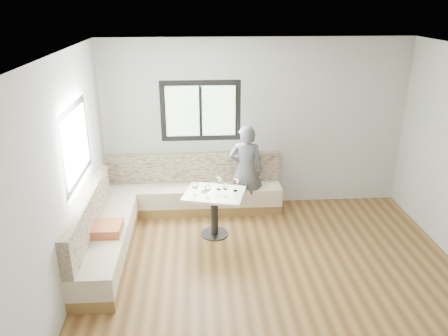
{
  "coord_description": "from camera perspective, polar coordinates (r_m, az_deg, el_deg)",
  "views": [
    {
      "loc": [
        -0.98,
        -4.41,
        3.37
      ],
      "look_at": [
        -0.59,
        1.5,
        1.04
      ],
      "focal_mm": 35.0,
      "sensor_mm": 36.0,
      "label": 1
    }
  ],
  "objects": [
    {
      "name": "table",
      "position": [
        6.47,
        -1.27,
        -4.65
      ],
      "size": [
        0.99,
        0.85,
        0.7
      ],
      "rotation": [
        0.0,
        0.0,
        -0.26
      ],
      "color": "black",
      "rests_on": "ground"
    },
    {
      "name": "wine_glass_e",
      "position": [
        6.4,
        1.54,
        -1.8
      ],
      "size": [
        0.09,
        0.09,
        0.21
      ],
      "color": "white",
      "rests_on": "table"
    },
    {
      "name": "person",
      "position": [
        7.07,
        2.89,
        -0.27
      ],
      "size": [
        0.6,
        0.45,
        1.51
      ],
      "primitive_type": "imported",
      "rotation": [
        0.0,
        0.0,
        2.98
      ],
      "color": "#4D4D55",
      "rests_on": "ground"
    },
    {
      "name": "wine_glass_b",
      "position": [
        6.18,
        -2.18,
        -2.66
      ],
      "size": [
        0.09,
        0.09,
        0.21
      ],
      "color": "white",
      "rests_on": "table"
    },
    {
      "name": "room",
      "position": [
        4.98,
        6.93,
        -1.88
      ],
      "size": [
        5.01,
        5.01,
        2.81
      ],
      "color": "brown",
      "rests_on": "ground"
    },
    {
      "name": "wine_glass_a",
      "position": [
        6.27,
        -3.81,
        -2.32
      ],
      "size": [
        0.09,
        0.09,
        0.21
      ],
      "color": "white",
      "rests_on": "table"
    },
    {
      "name": "banquette",
      "position": [
        6.78,
        -8.6,
        -5.4
      ],
      "size": [
        2.9,
        2.8,
        0.95
      ],
      "color": "olive",
      "rests_on": "ground"
    },
    {
      "name": "wine_glass_d",
      "position": [
        6.44,
        -0.7,
        -1.61
      ],
      "size": [
        0.09,
        0.09,
        0.21
      ],
      "color": "white",
      "rests_on": "table"
    },
    {
      "name": "olive_ramekin",
      "position": [
        6.44,
        -2.69,
        -2.91
      ],
      "size": [
        0.09,
        0.09,
        0.04
      ],
      "color": "white",
      "rests_on": "table"
    },
    {
      "name": "wine_glass_c",
      "position": [
        6.22,
        0.23,
        -2.51
      ],
      "size": [
        0.09,
        0.09,
        0.21
      ],
      "color": "white",
      "rests_on": "table"
    }
  ]
}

